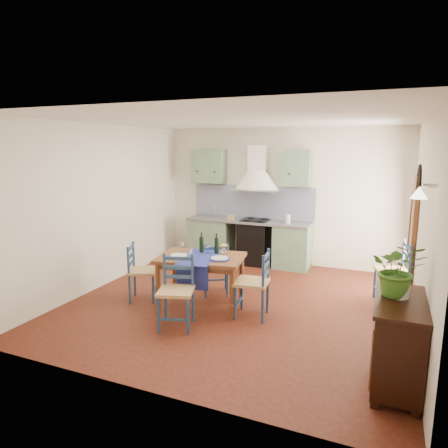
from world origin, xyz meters
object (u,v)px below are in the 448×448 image
(chair_near, at_px, (176,291))
(potted_plant, at_px, (398,269))
(dining_table, at_px, (201,262))
(sideboard, at_px, (398,340))

(chair_near, bearing_deg, potted_plant, -5.96)
(dining_table, height_order, potted_plant, potted_plant)
(sideboard, bearing_deg, potted_plant, 118.64)
(sideboard, xyz_separation_m, potted_plant, (-0.05, 0.09, 0.71))
(sideboard, relative_size, potted_plant, 1.87)
(sideboard, bearing_deg, dining_table, 157.95)
(chair_near, distance_m, potted_plant, 2.80)
(sideboard, distance_m, potted_plant, 0.71)
(potted_plant, bearing_deg, dining_table, 159.24)
(chair_near, xyz_separation_m, sideboard, (2.74, -0.37, 0.00))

